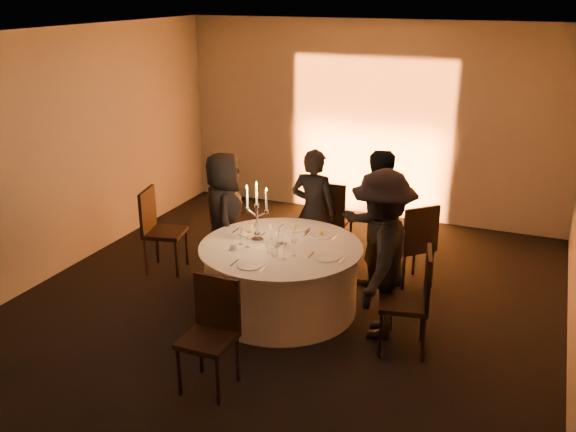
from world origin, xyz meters
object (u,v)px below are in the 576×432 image
at_px(banquet_table, 281,278).
at_px(chair_front, 212,327).
at_px(chair_left, 158,225).
at_px(candelabra, 257,220).
at_px(chair_back_right, 415,241).
at_px(guest_back_left, 314,212).
at_px(chair_back_left, 331,214).
at_px(guest_back_right, 376,219).
at_px(guest_left, 224,215).
at_px(coffee_cup, 233,247).
at_px(chair_right, 414,295).
at_px(guest_right, 382,255).

relative_size(banquet_table, chair_front, 1.75).
xyz_separation_m(chair_left, candelabra, (1.55, -0.35, 0.40)).
height_order(chair_left, candelabra, candelabra).
bearing_deg(chair_back_right, guest_back_left, -42.07).
relative_size(chair_back_left, chair_back_right, 1.00).
xyz_separation_m(guest_back_right, candelabra, (-1.07, -1.03, 0.17)).
relative_size(chair_front, guest_back_left, 0.64).
relative_size(chair_left, guest_left, 0.68).
distance_m(guest_back_left, coffee_cup, 1.44).
bearing_deg(banquet_table, chair_back_left, 89.46).
distance_m(chair_right, guest_back_right, 1.58).
xyz_separation_m(chair_back_left, guest_left, (-1.02, -1.06, 0.20)).
distance_m(banquet_table, coffee_cup, 0.67).
distance_m(chair_left, guest_back_right, 2.72).
distance_m(chair_left, chair_right, 3.46).
xyz_separation_m(coffee_cup, candelabra, (0.13, 0.33, 0.21)).
xyz_separation_m(guest_right, candelabra, (-1.45, 0.14, 0.12)).
relative_size(chair_right, coffee_cup, 9.77).
bearing_deg(guest_back_right, chair_back_right, 153.05).
bearing_deg(chair_back_left, guest_left, 45.71).
bearing_deg(chair_back_right, guest_back_right, -35.39).
distance_m(chair_back_right, guest_right, 1.27).
height_order(banquet_table, chair_left, chair_left).
xyz_separation_m(guest_left, coffee_cup, (0.57, -0.87, 0.01)).
bearing_deg(banquet_table, guest_back_left, 91.31).
bearing_deg(banquet_table, chair_right, -11.05).
xyz_separation_m(chair_right, candelabra, (-1.84, 0.34, 0.40)).
bearing_deg(guest_left, chair_left, 72.77).
bearing_deg(guest_back_left, chair_right, 139.68).
bearing_deg(chair_back_right, banquet_table, -1.79).
bearing_deg(guest_right, candelabra, -100.13).
bearing_deg(chair_back_right, coffee_cup, -3.72).
bearing_deg(chair_back_left, guest_back_right, 142.20).
distance_m(chair_front, guest_back_right, 2.74).
bearing_deg(candelabra, chair_front, -79.39).
distance_m(guest_left, guest_back_right, 1.84).
xyz_separation_m(guest_back_left, candelabra, (-0.28, -1.05, 0.21)).
bearing_deg(chair_right, coffee_cup, -102.58).
relative_size(chair_left, chair_front, 1.04).
distance_m(chair_back_left, guest_right, 2.09).
height_order(chair_right, guest_right, guest_right).
distance_m(chair_back_right, guest_back_left, 1.28).
height_order(chair_back_right, coffee_cup, chair_back_right).
relative_size(chair_left, chair_back_right, 1.02).
bearing_deg(chair_back_right, chair_left, -30.73).
height_order(chair_right, guest_back_right, guest_back_right).
bearing_deg(chair_front, guest_right, 51.56).
bearing_deg(candelabra, guest_right, -5.33).
distance_m(guest_back_right, guest_right, 1.22).
bearing_deg(chair_left, chair_back_right, -89.32).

